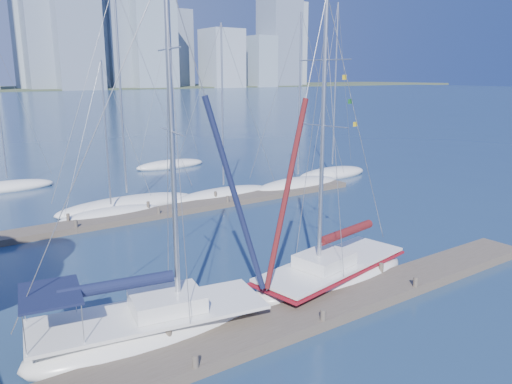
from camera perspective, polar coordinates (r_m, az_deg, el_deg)
ground at (r=18.86m, az=5.73°, el=-14.41°), size 700.00×700.00×0.00m
near_dock at (r=18.77m, az=5.74°, el=-13.87°), size 26.00×2.00×0.40m
far_dock at (r=32.56m, az=-10.01°, el=-2.16°), size 30.00×1.80×0.36m
sailboat_navy at (r=17.54m, az=-11.98°, el=-13.38°), size 8.72×4.11×12.50m
sailboat_maroon at (r=21.66m, az=8.69°, el=-7.95°), size 8.42×4.04×12.19m
bg_boat_1 at (r=32.52m, az=-16.18°, el=-2.45°), size 6.76×3.85×9.86m
bg_boat_2 at (r=34.28m, az=-14.48°, el=-1.41°), size 9.55×2.91×14.50m
bg_boat_3 at (r=36.27m, az=-3.71°, el=-0.27°), size 8.18×4.32×12.48m
bg_boat_4 at (r=39.27m, az=4.81°, el=0.83°), size 8.20×4.99×13.56m
bg_boat_5 at (r=44.15m, az=8.70°, el=2.14°), size 7.69×4.69×14.82m
bg_boat_6 at (r=43.13m, az=-26.47°, el=0.54°), size 6.88×2.71×12.17m
bg_boat_7 at (r=48.86m, az=-9.75°, el=3.11°), size 7.20×3.49×12.30m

